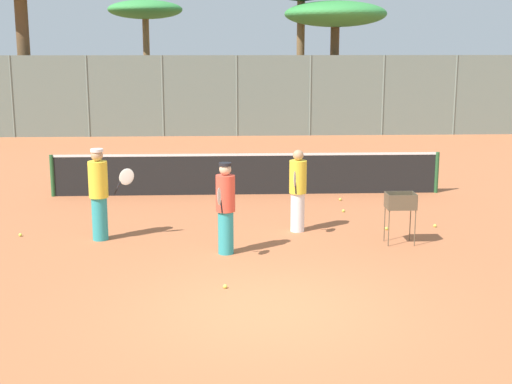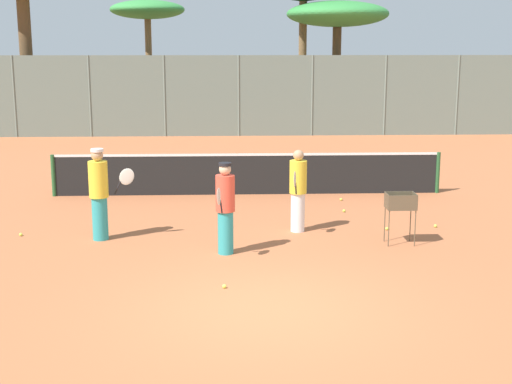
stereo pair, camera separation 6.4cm
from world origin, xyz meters
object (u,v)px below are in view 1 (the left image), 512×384
object	(u,v)px
player_yellow_shirt	(225,207)
parked_car	(157,114)
player_red_cap	(99,193)
ball_cart	(401,205)
player_white_outfit	(298,190)
tennis_net	(247,173)

from	to	relation	value
player_yellow_shirt	parked_car	size ratio (longest dim) A/B	0.41
player_red_cap	ball_cart	size ratio (longest dim) A/B	1.82
player_white_outfit	player_red_cap	xyz separation A→B (m)	(-3.97, -0.46, 0.07)
ball_cart	parked_car	world-z (taller)	parked_car
ball_cart	tennis_net	bearing A→B (deg)	120.56
player_white_outfit	ball_cart	xyz separation A→B (m)	(1.89, -1.02, -0.11)
tennis_net	player_red_cap	bearing A→B (deg)	-126.04
player_yellow_shirt	ball_cart	world-z (taller)	player_yellow_shirt
player_white_outfit	player_yellow_shirt	world-z (taller)	player_yellow_shirt
tennis_net	player_red_cap	world-z (taller)	player_red_cap
player_white_outfit	player_yellow_shirt	size ratio (longest dim) A/B	1.00
player_yellow_shirt	ball_cart	distance (m)	3.43
ball_cart	parked_car	bearing A→B (deg)	108.21
player_white_outfit	player_yellow_shirt	distance (m)	2.15
player_yellow_shirt	ball_cart	xyz separation A→B (m)	(3.39, 0.53, -0.12)
player_white_outfit	parked_car	distance (m)	18.94
player_red_cap	parked_car	world-z (taller)	player_red_cap
player_red_cap	parked_car	xyz separation A→B (m)	(-0.52, 18.86, -0.29)
player_white_outfit	parked_car	size ratio (longest dim) A/B	0.41
tennis_net	player_red_cap	size ratio (longest dim) A/B	5.48
tennis_net	player_yellow_shirt	size ratio (longest dim) A/B	5.85
player_yellow_shirt	player_white_outfit	bearing A→B (deg)	147.90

